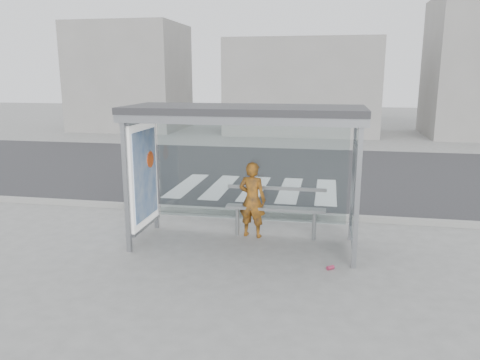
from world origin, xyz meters
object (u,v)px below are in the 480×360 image
bench (275,208)px  soda_can (330,268)px  bus_shelter (225,141)px  person (252,200)px

bench → soda_can: size_ratio=15.43×
bench → bus_shelter: bearing=-151.0°
bus_shelter → person: size_ratio=2.80×
soda_can → person: bearing=138.2°
bus_shelter → person: (0.44, 0.47, -1.22)m
soda_can → bench: bearing=127.6°
bench → soda_can: bench is taller
person → bench: person is taller
person → soda_can: person is taller
bench → person: bearing=-176.7°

